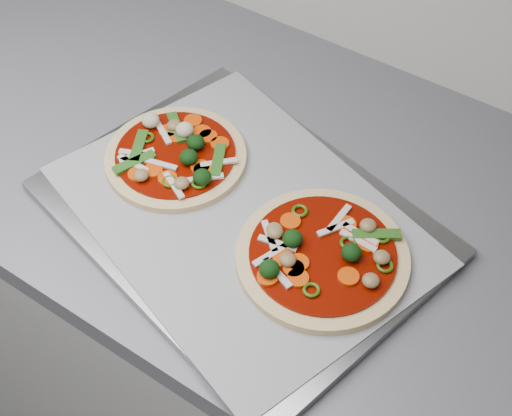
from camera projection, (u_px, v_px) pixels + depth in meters
The scene contains 6 objects.
base_cabinet at pixel (193, 307), 1.37m from camera, with size 3.60×0.60×0.86m, color silver.
countertop at pixel (172, 139), 1.02m from camera, with size 3.60×0.60×0.04m, color slate.
baking_tray at pixel (240, 219), 0.89m from camera, with size 0.47×0.34×0.02m, color gray.
parchment at pixel (240, 214), 0.89m from camera, with size 0.45×0.32×0.00m, color #99999F.
pizza_left at pixel (176, 155), 0.94m from camera, with size 0.22×0.22×0.03m.
pizza_right at pixel (322, 255), 0.83m from camera, with size 0.24×0.24×0.03m.
Camera 1 is at (0.51, 0.76, 1.60)m, focal length 50.00 mm.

